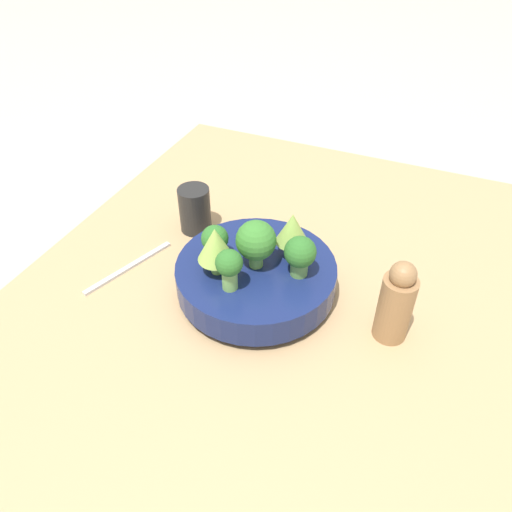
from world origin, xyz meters
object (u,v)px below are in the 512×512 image
object	(u,v)px
bowl	(256,276)
cup	(195,209)
fork	(129,267)
pepper_mill	(396,303)

from	to	relation	value
bowl	cup	distance (m)	0.23
cup	fork	distance (m)	0.18
pepper_mill	fork	distance (m)	0.49
bowl	cup	world-z (taller)	cup
pepper_mill	fork	xyz separation A→B (m)	(0.03, -0.49, -0.07)
cup	fork	xyz separation A→B (m)	(0.16, -0.06, -0.04)
pepper_mill	fork	size ratio (longest dim) A/B	0.80
cup	fork	bearing A→B (deg)	-18.99
bowl	fork	bearing A→B (deg)	-81.65
bowl	fork	world-z (taller)	bowl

